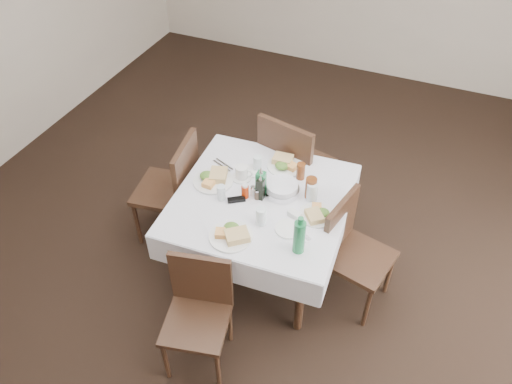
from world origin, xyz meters
TOP-DOWN VIEW (x-y plane):
  - ground_plane at (0.00, 0.00)m, footprint 7.00×7.00m
  - room_shell at (0.00, 0.00)m, footprint 6.04×7.04m
  - dining_table at (-0.14, 0.05)m, footprint 1.26×1.26m
  - chair_north at (-0.15, 0.70)m, footprint 0.58×0.58m
  - chair_south at (-0.24, -0.76)m, footprint 0.47×0.47m
  - chair_east at (0.52, 0.08)m, footprint 0.50×0.50m
  - chair_west at (-0.91, 0.14)m, footprint 0.51×0.51m
  - meal_north at (-0.12, 0.43)m, footprint 0.28×0.28m
  - meal_south at (-0.18, -0.37)m, footprint 0.29×0.29m
  - meal_east at (0.27, 0.02)m, footprint 0.24×0.24m
  - meal_west at (-0.53, 0.07)m, footprint 0.29×0.29m
  - side_plate_a at (-0.33, 0.27)m, footprint 0.15×0.15m
  - side_plate_b at (0.14, -0.16)m, footprint 0.18×0.18m
  - water_n at (-0.29, 0.32)m, footprint 0.06×0.06m
  - water_s at (-0.05, -0.18)m, footprint 0.07×0.07m
  - water_e at (0.18, 0.17)m, footprint 0.08×0.08m
  - water_w at (-0.40, -0.07)m, footprint 0.06×0.06m
  - iced_tea_a at (0.04, 0.35)m, footprint 0.06×0.06m
  - iced_tea_b at (0.17, 0.19)m, footprint 0.08×0.08m
  - bread_basket at (-0.03, 0.15)m, footprint 0.25×0.25m
  - oil_cruet_dark at (-0.15, 0.04)m, footprint 0.05×0.05m
  - oil_cruet_green at (-0.16, 0.08)m, footprint 0.06×0.06m
  - ketchup_bottle at (-0.25, 0.01)m, footprint 0.05×0.05m
  - salt_shaker at (-0.21, 0.05)m, footprint 0.04×0.04m
  - pepper_shaker at (-0.17, 0.03)m, footprint 0.04×0.04m
  - coffee_mug at (-0.35, 0.18)m, footprint 0.16×0.14m
  - sunglasses at (-0.29, -0.05)m, footprint 0.13×0.10m
  - green_bottle at (0.25, -0.31)m, footprint 0.07×0.07m
  - sugar_caddy at (0.13, -0.04)m, footprint 0.10×0.08m
  - cutlery_n at (0.00, 0.48)m, footprint 0.09×0.20m
  - cutlery_s at (-0.25, -0.33)m, footprint 0.04×0.17m
  - cutlery_e at (0.20, -0.17)m, footprint 0.20×0.12m
  - cutlery_w at (-0.54, 0.26)m, footprint 0.19×0.11m

SIDE VIEW (x-z plane):
  - ground_plane at x=0.00m, z-range 0.00..0.00m
  - chair_south at x=-0.24m, z-range 0.06..0.90m
  - chair_east at x=0.52m, z-range 0.06..0.95m
  - chair_west at x=-0.91m, z-range 0.07..1.02m
  - chair_north at x=-0.15m, z-range 0.07..1.10m
  - dining_table at x=-0.14m, z-range 0.29..1.05m
  - cutlery_s at x=-0.25m, z-range 0.76..0.77m
  - cutlery_w at x=-0.54m, z-range 0.76..0.77m
  - cutlery_n at x=0.00m, z-range 0.76..0.77m
  - cutlery_e at x=0.20m, z-range 0.76..0.77m
  - side_plate_a at x=-0.33m, z-range 0.76..0.77m
  - side_plate_b at x=0.14m, z-range 0.76..0.78m
  - sunglasses at x=-0.29m, z-range 0.76..0.79m
  - meal_east at x=0.27m, z-range 0.76..0.81m
  - meal_north at x=-0.12m, z-range 0.76..0.82m
  - sugar_caddy at x=0.13m, z-range 0.76..0.81m
  - meal_south at x=-0.18m, z-range 0.76..0.82m
  - meal_west at x=-0.53m, z-range 0.76..0.82m
  - bread_basket at x=-0.03m, z-range 0.76..0.84m
  - salt_shaker at x=-0.21m, z-range 0.76..0.84m
  - pepper_shaker at x=-0.17m, z-range 0.76..0.84m
  - coffee_mug at x=-0.35m, z-range 0.76..0.86m
  - ketchup_bottle at x=-0.25m, z-range 0.76..0.87m
  - water_w at x=-0.40m, z-range 0.76..0.87m
  - water_n at x=-0.29m, z-range 0.76..0.88m
  - water_s at x=-0.05m, z-range 0.76..0.89m
  - iced_tea_a at x=0.04m, z-range 0.76..0.89m
  - water_e at x=0.18m, z-range 0.76..0.90m
  - iced_tea_b at x=0.17m, z-range 0.76..0.93m
  - oil_cruet_dark at x=-0.15m, z-range 0.75..0.96m
  - oil_cruet_green at x=-0.16m, z-range 0.74..0.99m
  - green_bottle at x=0.25m, z-range 0.75..1.03m
  - room_shell at x=0.00m, z-range 0.31..3.11m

